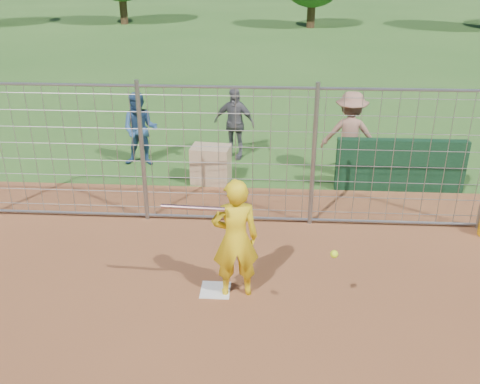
# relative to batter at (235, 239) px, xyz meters

# --- Properties ---
(ground) EXTENTS (100.00, 100.00, 0.00)m
(ground) POSITION_rel_batter_xyz_m (-0.30, 0.23, -0.90)
(ground) COLOR #2D591E
(ground) RESTS_ON ground
(home_plate) EXTENTS (0.43, 0.43, 0.02)m
(home_plate) POSITION_rel_batter_xyz_m (-0.30, 0.03, -0.89)
(home_plate) COLOR silver
(home_plate) RESTS_ON ground
(dugout_wall) EXTENTS (2.60, 0.20, 1.10)m
(dugout_wall) POSITION_rel_batter_xyz_m (3.10, 3.83, -0.35)
(dugout_wall) COLOR #11381E
(dugout_wall) RESTS_ON ground
(batter) EXTENTS (0.72, 0.54, 1.81)m
(batter) POSITION_rel_batter_xyz_m (0.00, 0.00, 0.00)
(batter) COLOR yellow
(batter) RESTS_ON ground
(bystander_a) EXTENTS (0.83, 0.65, 1.68)m
(bystander_a) POSITION_rel_batter_xyz_m (-2.51, 4.94, -0.06)
(bystander_a) COLOR navy
(bystander_a) RESTS_ON ground
(bystander_b) EXTENTS (1.07, 0.67, 1.69)m
(bystander_b) POSITION_rel_batter_xyz_m (-0.42, 5.54, -0.06)
(bystander_b) COLOR #545459
(bystander_b) RESTS_ON ground
(bystander_c) EXTENTS (1.26, 0.79, 1.87)m
(bystander_c) POSITION_rel_batter_xyz_m (2.14, 4.61, 0.03)
(bystander_c) COLOR #976752
(bystander_c) RESTS_ON ground
(equipment_bin) EXTENTS (0.85, 0.63, 0.80)m
(equipment_bin) POSITION_rel_batter_xyz_m (-0.80, 4.02, -0.50)
(equipment_bin) COLOR tan
(equipment_bin) RESTS_ON ground
(equipment_in_play) EXTENTS (2.35, 0.40, 0.55)m
(equipment_in_play) POSITION_rel_batter_xyz_m (-0.10, -0.25, 0.45)
(equipment_in_play) COLOR silver
(equipment_in_play) RESTS_ON ground
(backstop_fence) EXTENTS (9.08, 0.08, 2.60)m
(backstop_fence) POSITION_rel_batter_xyz_m (-0.30, 2.23, 0.35)
(backstop_fence) COLOR gray
(backstop_fence) RESTS_ON ground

